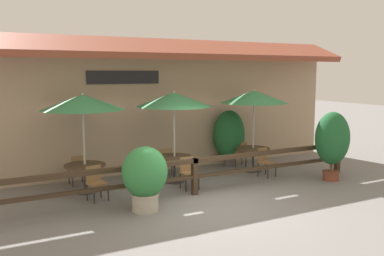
{
  "coord_description": "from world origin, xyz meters",
  "views": [
    {
      "loc": [
        -5.17,
        -8.4,
        3.16
      ],
      "look_at": [
        0.19,
        1.55,
        1.68
      ],
      "focal_mm": 40.0,
      "sensor_mm": 36.0,
      "label": 1
    }
  ],
  "objects_px": {
    "chair_near_wallside": "(78,168)",
    "patio_umbrella_middle": "(174,100)",
    "dining_table_near": "(85,170)",
    "dining_table_middle": "(174,161)",
    "dining_table_far": "(253,152)",
    "chair_far_streetside": "(265,161)",
    "chair_near_streetside": "(96,181)",
    "chair_far_wallside": "(240,152)",
    "chair_middle_streetside": "(189,171)",
    "patio_umbrella_far": "(254,97)",
    "potted_plant_tall_tropical": "(229,135)",
    "potted_plant_small_flowering": "(332,140)",
    "potted_plant_entrance_palm": "(145,176)",
    "patio_umbrella_near": "(83,102)",
    "chair_middle_wallside": "(164,160)"
  },
  "relations": [
    {
      "from": "chair_near_streetside",
      "to": "dining_table_middle",
      "type": "relative_size",
      "value": 0.8
    },
    {
      "from": "patio_umbrella_near",
      "to": "potted_plant_tall_tropical",
      "type": "distance_m",
      "value": 5.39
    },
    {
      "from": "patio_umbrella_near",
      "to": "dining_table_middle",
      "type": "bearing_deg",
      "value": -3.0
    },
    {
      "from": "chair_near_wallside",
      "to": "chair_far_streetside",
      "type": "relative_size",
      "value": 1.0
    },
    {
      "from": "chair_far_streetside",
      "to": "patio_umbrella_near",
      "type": "bearing_deg",
      "value": 157.3
    },
    {
      "from": "chair_near_wallside",
      "to": "chair_middle_streetside",
      "type": "distance_m",
      "value": 3.13
    },
    {
      "from": "chair_near_wallside",
      "to": "patio_umbrella_middle",
      "type": "bearing_deg",
      "value": 157.7
    },
    {
      "from": "chair_middle_wallside",
      "to": "dining_table_far",
      "type": "xyz_separation_m",
      "value": [
        2.76,
        -0.8,
        0.12
      ]
    },
    {
      "from": "chair_middle_wallside",
      "to": "patio_umbrella_middle",
      "type": "bearing_deg",
      "value": 84.84
    },
    {
      "from": "chair_near_streetside",
      "to": "potted_plant_small_flowering",
      "type": "relative_size",
      "value": 0.42
    },
    {
      "from": "patio_umbrella_near",
      "to": "chair_near_wallside",
      "type": "bearing_deg",
      "value": 89.71
    },
    {
      "from": "patio_umbrella_near",
      "to": "chair_far_streetside",
      "type": "relative_size",
      "value": 3.06
    },
    {
      "from": "chair_middle_streetside",
      "to": "chair_far_wallside",
      "type": "xyz_separation_m",
      "value": [
        2.79,
        1.61,
        0.0
      ]
    },
    {
      "from": "chair_middle_streetside",
      "to": "potted_plant_entrance_palm",
      "type": "relative_size",
      "value": 0.57
    },
    {
      "from": "potted_plant_small_flowering",
      "to": "chair_far_wallside",
      "type": "bearing_deg",
      "value": 115.08
    },
    {
      "from": "chair_far_wallside",
      "to": "patio_umbrella_far",
      "type": "bearing_deg",
      "value": 104.41
    },
    {
      "from": "patio_umbrella_far",
      "to": "dining_table_far",
      "type": "bearing_deg",
      "value": 0.0
    },
    {
      "from": "dining_table_near",
      "to": "potted_plant_entrance_palm",
      "type": "relative_size",
      "value": 0.72
    },
    {
      "from": "chair_middle_wallside",
      "to": "dining_table_far",
      "type": "bearing_deg",
      "value": 162.91
    },
    {
      "from": "dining_table_middle",
      "to": "patio_umbrella_far",
      "type": "bearing_deg",
      "value": 0.67
    },
    {
      "from": "patio_umbrella_far",
      "to": "chair_far_wallside",
      "type": "distance_m",
      "value": 2.04
    },
    {
      "from": "dining_table_middle",
      "to": "dining_table_far",
      "type": "relative_size",
      "value": 1.0
    },
    {
      "from": "chair_far_streetside",
      "to": "chair_near_streetside",
      "type": "bearing_deg",
      "value": 166.12
    },
    {
      "from": "chair_middle_streetside",
      "to": "chair_far_wallside",
      "type": "bearing_deg",
      "value": 33.57
    },
    {
      "from": "dining_table_near",
      "to": "dining_table_middle",
      "type": "bearing_deg",
      "value": -3.0
    },
    {
      "from": "patio_umbrella_far",
      "to": "potted_plant_tall_tropical",
      "type": "height_order",
      "value": "patio_umbrella_far"
    },
    {
      "from": "patio_umbrella_near",
      "to": "patio_umbrella_middle",
      "type": "bearing_deg",
      "value": -3.0
    },
    {
      "from": "dining_table_near",
      "to": "chair_far_wallside",
      "type": "xyz_separation_m",
      "value": [
        5.36,
        0.65,
        -0.12
      ]
    },
    {
      "from": "dining_table_far",
      "to": "chair_far_streetside",
      "type": "distance_m",
      "value": 0.76
    },
    {
      "from": "dining_table_near",
      "to": "dining_table_middle",
      "type": "relative_size",
      "value": 1.0
    },
    {
      "from": "patio_umbrella_far",
      "to": "potted_plant_small_flowering",
      "type": "xyz_separation_m",
      "value": [
        1.31,
        -2.05,
        -1.18
      ]
    },
    {
      "from": "patio_umbrella_middle",
      "to": "chair_middle_wallside",
      "type": "distance_m",
      "value": 2.08
    },
    {
      "from": "dining_table_near",
      "to": "chair_middle_wallside",
      "type": "height_order",
      "value": "chair_middle_wallside"
    },
    {
      "from": "dining_table_middle",
      "to": "potted_plant_small_flowering",
      "type": "bearing_deg",
      "value": -26.11
    },
    {
      "from": "dining_table_middle",
      "to": "chair_far_wallside",
      "type": "xyz_separation_m",
      "value": [
        2.81,
        0.78,
        -0.12
      ]
    },
    {
      "from": "chair_near_streetside",
      "to": "potted_plant_small_flowering",
      "type": "height_order",
      "value": "potted_plant_small_flowering"
    },
    {
      "from": "potted_plant_small_flowering",
      "to": "potted_plant_tall_tropical",
      "type": "height_order",
      "value": "potted_plant_small_flowering"
    },
    {
      "from": "chair_near_wallside",
      "to": "patio_umbrella_far",
      "type": "relative_size",
      "value": 0.33
    },
    {
      "from": "dining_table_far",
      "to": "potted_plant_tall_tropical",
      "type": "distance_m",
      "value": 1.15
    },
    {
      "from": "chair_near_wallside",
      "to": "potted_plant_entrance_palm",
      "type": "relative_size",
      "value": 0.57
    },
    {
      "from": "chair_middle_streetside",
      "to": "patio_umbrella_far",
      "type": "bearing_deg",
      "value": 20.7
    },
    {
      "from": "chair_far_wallside",
      "to": "potted_plant_small_flowering",
      "type": "relative_size",
      "value": 0.42
    },
    {
      "from": "patio_umbrella_near",
      "to": "chair_far_wallside",
      "type": "relative_size",
      "value": 3.06
    },
    {
      "from": "dining_table_near",
      "to": "patio_umbrella_middle",
      "type": "xyz_separation_m",
      "value": [
        2.55,
        -0.13,
        1.78
      ]
    },
    {
      "from": "chair_near_wallside",
      "to": "potted_plant_entrance_palm",
      "type": "xyz_separation_m",
      "value": [
        0.81,
        -2.98,
        0.34
      ]
    },
    {
      "from": "chair_near_wallside",
      "to": "dining_table_middle",
      "type": "bearing_deg",
      "value": 157.7
    },
    {
      "from": "dining_table_near",
      "to": "potted_plant_entrance_palm",
      "type": "xyz_separation_m",
      "value": [
        0.82,
        -2.16,
        0.22
      ]
    },
    {
      "from": "dining_table_middle",
      "to": "chair_middle_wallside",
      "type": "distance_m",
      "value": 0.84
    },
    {
      "from": "potted_plant_small_flowering",
      "to": "chair_near_streetside",
      "type": "bearing_deg",
      "value": 168.59
    },
    {
      "from": "potted_plant_tall_tropical",
      "to": "chair_near_wallside",
      "type": "bearing_deg",
      "value": -178.62
    }
  ]
}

